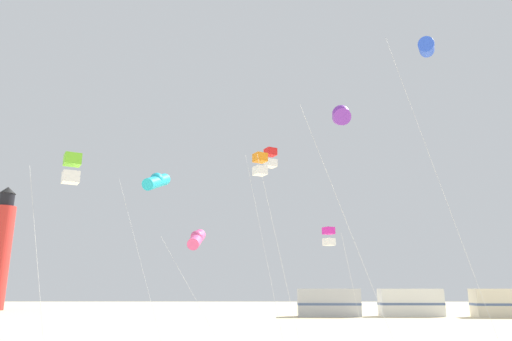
{
  "coord_description": "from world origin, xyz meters",
  "views": [
    {
      "loc": [
        1.12,
        -6.51,
        2.81
      ],
      "look_at": [
        0.97,
        9.17,
        6.82
      ],
      "focal_mm": 32.44,
      "sensor_mm": 36.0,
      "label": 1
    }
  ],
  "objects_px": {
    "kite_tube_violet": "(341,116)",
    "kite_tube_blue": "(426,47)",
    "lighthouse_distant": "(0,251)",
    "kite_tube_rainbow": "(197,239)",
    "kite_box_orange": "(260,165)",
    "rv_van_white": "(410,303)",
    "kite_tube_cyan": "(157,181)",
    "rv_van_silver": "(329,303)",
    "rv_van_cream": "(505,303)",
    "kite_box_magenta": "(329,236)",
    "kite_box_scarlet": "(270,158)",
    "kite_box_lime": "(71,169)"
  },
  "relations": [
    {
      "from": "kite_box_orange",
      "to": "rv_van_white",
      "type": "distance_m",
      "value": 32.69
    },
    {
      "from": "kite_tube_violet",
      "to": "rv_van_silver",
      "type": "height_order",
      "value": "kite_tube_violet"
    },
    {
      "from": "kite_tube_violet",
      "to": "rv_van_white",
      "type": "xyz_separation_m",
      "value": [
        12.28,
        31.88,
        -8.62
      ]
    },
    {
      "from": "kite_tube_violet",
      "to": "lighthouse_distant",
      "type": "relative_size",
      "value": 0.64
    },
    {
      "from": "kite_box_orange",
      "to": "rv_van_white",
      "type": "xyz_separation_m",
      "value": [
        15.78,
        27.6,
        -7.63
      ]
    },
    {
      "from": "kite_box_magenta",
      "to": "kite_box_lime",
      "type": "bearing_deg",
      "value": -133.54
    },
    {
      "from": "kite_box_orange",
      "to": "rv_van_silver",
      "type": "height_order",
      "value": "kite_box_orange"
    },
    {
      "from": "rv_van_white",
      "to": "rv_van_silver",
      "type": "bearing_deg",
      "value": -175.48
    },
    {
      "from": "kite_tube_rainbow",
      "to": "lighthouse_distant",
      "type": "distance_m",
      "value": 47.98
    },
    {
      "from": "kite_tube_violet",
      "to": "rv_van_cream",
      "type": "height_order",
      "value": "kite_tube_violet"
    },
    {
      "from": "rv_van_cream",
      "to": "kite_box_scarlet",
      "type": "bearing_deg",
      "value": -133.12
    },
    {
      "from": "kite_tube_blue",
      "to": "lighthouse_distant",
      "type": "relative_size",
      "value": 0.87
    },
    {
      "from": "kite_tube_violet",
      "to": "rv_van_cream",
      "type": "bearing_deg",
      "value": 54.74
    },
    {
      "from": "rv_van_white",
      "to": "rv_van_cream",
      "type": "relative_size",
      "value": 0.98
    },
    {
      "from": "kite_tube_blue",
      "to": "rv_van_cream",
      "type": "relative_size",
      "value": 2.23
    },
    {
      "from": "kite_tube_cyan",
      "to": "rv_van_cream",
      "type": "xyz_separation_m",
      "value": [
        30.91,
        23.06,
        -7.45
      ]
    },
    {
      "from": "kite_box_scarlet",
      "to": "rv_van_white",
      "type": "distance_m",
      "value": 30.01
    },
    {
      "from": "kite_box_lime",
      "to": "rv_van_silver",
      "type": "bearing_deg",
      "value": 66.61
    },
    {
      "from": "kite_box_scarlet",
      "to": "kite_box_lime",
      "type": "distance_m",
      "value": 12.54
    },
    {
      "from": "kite_tube_violet",
      "to": "kite_tube_cyan",
      "type": "bearing_deg",
      "value": 142.69
    },
    {
      "from": "kite_tube_blue",
      "to": "rv_van_white",
      "type": "distance_m",
      "value": 34.1
    },
    {
      "from": "kite_box_scarlet",
      "to": "rv_van_cream",
      "type": "bearing_deg",
      "value": 43.09
    },
    {
      "from": "kite_box_magenta",
      "to": "rv_van_white",
      "type": "bearing_deg",
      "value": 61.92
    },
    {
      "from": "kite_box_scarlet",
      "to": "kite_tube_blue",
      "type": "height_order",
      "value": "kite_tube_blue"
    },
    {
      "from": "rv_van_silver",
      "to": "kite_box_scarlet",
      "type": "bearing_deg",
      "value": -103.06
    },
    {
      "from": "kite_box_magenta",
      "to": "kite_tube_cyan",
      "type": "xyz_separation_m",
      "value": [
        -10.29,
        -3.13,
        2.86
      ]
    },
    {
      "from": "kite_tube_blue",
      "to": "kite_tube_violet",
      "type": "bearing_deg",
      "value": -165.09
    },
    {
      "from": "rv_van_white",
      "to": "kite_box_magenta",
      "type": "bearing_deg",
      "value": -117.04
    },
    {
      "from": "kite_tube_violet",
      "to": "kite_box_orange",
      "type": "distance_m",
      "value": 5.62
    },
    {
      "from": "kite_box_scarlet",
      "to": "rv_van_silver",
      "type": "bearing_deg",
      "value": 74.74
    },
    {
      "from": "kite_box_scarlet",
      "to": "kite_tube_blue",
      "type": "bearing_deg",
      "value": -41.05
    },
    {
      "from": "rv_van_silver",
      "to": "kite_tube_cyan",
      "type": "bearing_deg",
      "value": -116.31
    },
    {
      "from": "rv_van_white",
      "to": "rv_van_cream",
      "type": "distance_m",
      "value": 9.27
    },
    {
      "from": "kite_tube_cyan",
      "to": "kite_box_orange",
      "type": "bearing_deg",
      "value": -26.19
    },
    {
      "from": "rv_van_silver",
      "to": "rv_van_white",
      "type": "xyz_separation_m",
      "value": [
        8.67,
        0.53,
        0.0
      ]
    },
    {
      "from": "kite_box_lime",
      "to": "kite_box_scarlet",
      "type": "bearing_deg",
      "value": 49.95
    },
    {
      "from": "lighthouse_distant",
      "to": "rv_van_silver",
      "type": "bearing_deg",
      "value": -17.57
    },
    {
      "from": "kite_tube_violet",
      "to": "kite_tube_blue",
      "type": "bearing_deg",
      "value": 14.91
    },
    {
      "from": "kite_tube_violet",
      "to": "kite_box_magenta",
      "type": "bearing_deg",
      "value": 85.58
    },
    {
      "from": "kite_box_magenta",
      "to": "kite_tube_rainbow",
      "type": "bearing_deg",
      "value": -171.44
    },
    {
      "from": "kite_box_magenta",
      "to": "rv_van_silver",
      "type": "height_order",
      "value": "kite_box_magenta"
    },
    {
      "from": "rv_van_silver",
      "to": "lighthouse_distant",
      "type": "bearing_deg",
      "value": 164.63
    },
    {
      "from": "kite_box_magenta",
      "to": "kite_tube_violet",
      "type": "xyz_separation_m",
      "value": [
        -0.8,
        -10.36,
        4.03
      ]
    },
    {
      "from": "kite_box_magenta",
      "to": "lighthouse_distant",
      "type": "distance_m",
      "value": 52.91
    },
    {
      "from": "kite_box_magenta",
      "to": "kite_tube_blue",
      "type": "height_order",
      "value": "kite_tube_blue"
    },
    {
      "from": "kite_tube_cyan",
      "to": "rv_van_cream",
      "type": "height_order",
      "value": "kite_tube_cyan"
    },
    {
      "from": "kite_tube_rainbow",
      "to": "kite_box_lime",
      "type": "distance_m",
      "value": 11.5
    },
    {
      "from": "kite_box_magenta",
      "to": "kite_box_scarlet",
      "type": "bearing_deg",
      "value": -142.77
    },
    {
      "from": "kite_tube_blue",
      "to": "rv_van_cream",
      "type": "distance_m",
      "value": 35.98
    },
    {
      "from": "kite_tube_rainbow",
      "to": "rv_van_silver",
      "type": "bearing_deg",
      "value": 63.79
    }
  ]
}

